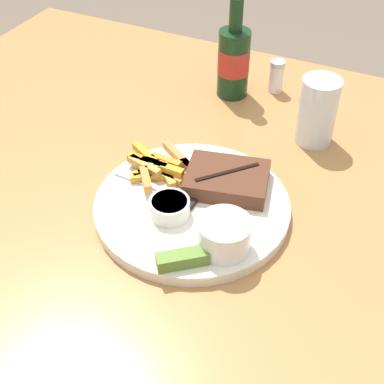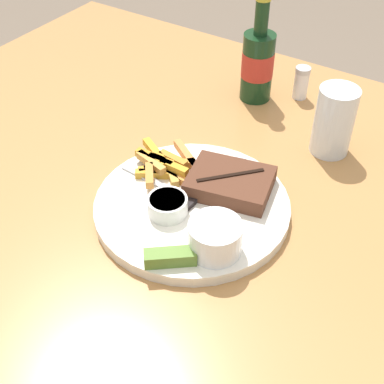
{
  "view_description": "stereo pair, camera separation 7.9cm",
  "coord_description": "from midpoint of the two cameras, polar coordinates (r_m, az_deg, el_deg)",
  "views": [
    {
      "loc": [
        0.25,
        -0.53,
        1.31
      ],
      "look_at": [
        0.0,
        0.0,
        0.79
      ],
      "focal_mm": 50.0,
      "sensor_mm": 36.0,
      "label": 1
    },
    {
      "loc": [
        0.32,
        -0.5,
        1.31
      ],
      "look_at": [
        0.0,
        0.0,
        0.79
      ],
      "focal_mm": 50.0,
      "sensor_mm": 36.0,
      "label": 2
    }
  ],
  "objects": [
    {
      "name": "salt_shaker",
      "position": [
        1.09,
        13.78,
        11.17
      ],
      "size": [
        0.03,
        0.03,
        0.07
      ],
      "color": "white",
      "rests_on": "dining_table"
    },
    {
      "name": "beer_bottle",
      "position": [
        1.05,
        9.23,
        13.41
      ],
      "size": [
        0.06,
        0.06,
        0.21
      ],
      "color": "#143319",
      "rests_on": "dining_table"
    },
    {
      "name": "coleslaw_cup",
      "position": [
        0.72,
        5.64,
        -4.84
      ],
      "size": [
        0.07,
        0.07,
        0.05
      ],
      "color": "white",
      "rests_on": "dinner_plate"
    },
    {
      "name": "knife_utensil",
      "position": [
        0.82,
        4.32,
        0.3
      ],
      "size": [
        0.03,
        0.17,
        0.01
      ],
      "rotation": [
        0.0,
        0.0,
        1.51
      ],
      "color": "#B7B7BC",
      "rests_on": "dinner_plate"
    },
    {
      "name": "dinner_plate",
      "position": [
        0.81,
        2.79,
        -1.67
      ],
      "size": [
        0.3,
        0.3,
        0.02
      ],
      "color": "silver",
      "rests_on": "dining_table"
    },
    {
      "name": "fries_pile",
      "position": [
        0.85,
        -0.1,
        2.69
      ],
      "size": [
        0.14,
        0.14,
        0.02
      ],
      "color": "#C58234",
      "rests_on": "dinner_plate"
    },
    {
      "name": "steak_portion",
      "position": [
        0.82,
        6.84,
        0.9
      ],
      "size": [
        0.14,
        0.12,
        0.03
      ],
      "color": "#512D1E",
      "rests_on": "dinner_plate"
    },
    {
      "name": "pickle_spear",
      "position": [
        0.71,
        0.85,
        -7.13
      ],
      "size": [
        0.07,
        0.06,
        0.02
      ],
      "color": "#567A2D",
      "rests_on": "dinner_plate"
    },
    {
      "name": "fork_utensil",
      "position": [
        0.83,
        -1.54,
        1.08
      ],
      "size": [
        0.13,
        0.02,
        0.0
      ],
      "rotation": [
        0.0,
        0.0,
        6.21
      ],
      "color": "#B7B7BC",
      "rests_on": "dinner_plate"
    },
    {
      "name": "dipping_sauce_cup",
      "position": [
        0.77,
        0.27,
        -1.51
      ],
      "size": [
        0.06,
        0.06,
        0.03
      ],
      "color": "silver",
      "rests_on": "dinner_plate"
    },
    {
      "name": "drinking_glass",
      "position": [
        0.94,
        17.28,
        7.15
      ],
      "size": [
        0.07,
        0.07,
        0.12
      ],
      "color": "silver",
      "rests_on": "dining_table"
    },
    {
      "name": "dining_table",
      "position": [
        0.87,
        2.61,
        -5.8
      ],
      "size": [
        1.33,
        1.07,
        0.75
      ],
      "color": "#A87542",
      "rests_on": "ground_plane"
    }
  ]
}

